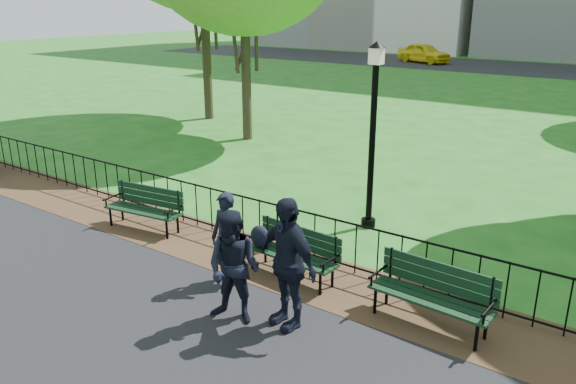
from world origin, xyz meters
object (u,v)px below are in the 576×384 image
Objects in this scene: park_bench_left_a at (146,203)px; taxi at (424,53)px; lamppost at (373,130)px; person_mid at (234,268)px; park_bench_right_a at (434,288)px; person_right at (287,263)px; person_left at (226,239)px; park_bench_main at (281,243)px.

taxi is at bearing 95.65° from park_bench_left_a.
lamppost is (3.54, 2.64, 1.44)m from park_bench_left_a.
taxi is at bearing 95.77° from person_mid.
park_bench_right_a is 0.48× the size of lamppost.
person_right reaches higher than person_mid.
park_bench_right_a is 3.88m from lamppost.
person_left is at bearing -163.53° from park_bench_right_a.
lamppost is 0.88× the size of taxi.
park_bench_main is at bearing 144.72° from person_right.
person_mid reaches higher than park_bench_main.
lamppost reaches higher than park_bench_left_a.
park_bench_left_a is 34.13m from taxi.
taxi is (-11.31, 33.23, 0.15)m from park_bench_main.
lamppost is at bearing 75.84° from person_left.
park_bench_main is 35.10m from taxi.
taxi is at bearing 115.74° from park_bench_right_a.
person_left is 0.37× the size of taxi.
lamppost is at bearing 89.63° from park_bench_main.
park_bench_main is at bearing -142.45° from taxi.
person_mid is (0.12, -4.23, -1.14)m from lamppost.
lamppost is at bearing -140.59° from taxi.
person_left is (-0.52, -0.75, 0.21)m from park_bench_main.
person_left reaches higher than taxi.
taxi is (-10.80, 33.98, -0.06)m from person_left.
person_right reaches higher than park_bench_left_a.
person_left is 1.56m from person_right.
person_mid is at bearing -136.53° from person_right.
park_bench_main is 3.05m from lamppost.
lamppost is at bearing 116.77° from person_right.
park_bench_main is 0.46× the size of lamppost.
park_bench_right_a reaches higher than park_bench_main.
park_bench_right_a reaches higher than park_bench_left_a.
person_left is 1.14m from person_mid.
park_bench_main is at bearing -8.74° from park_bench_left_a.
park_bench_right_a is at bearing -48.33° from lamppost.
park_bench_left_a is at bearing 143.84° from person_mid.
park_bench_right_a is at bearing 51.49° from person_right.
park_bench_right_a is at bearing 3.75° from park_bench_main.
park_bench_right_a is 0.93× the size of person_right.
taxi reaches higher than park_bench_main.
person_right is at bearing 15.14° from person_mid.
person_right is at bearing -47.01° from park_bench_main.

